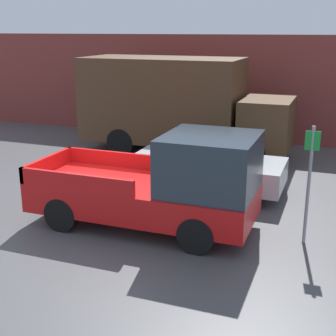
{
  "coord_description": "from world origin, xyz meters",
  "views": [
    {
      "loc": [
        5.47,
        -9.27,
        4.43
      ],
      "look_at": [
        1.61,
        1.05,
        1.14
      ],
      "focal_mm": 50.0,
      "sensor_mm": 36.0,
      "label": 1
    }
  ],
  "objects_px": {
    "pickup_truck": "(164,185)",
    "car": "(208,163)",
    "delivery_truck": "(176,103)",
    "parking_sign": "(309,179)"
  },
  "relations": [
    {
      "from": "pickup_truck",
      "to": "parking_sign",
      "type": "relative_size",
      "value": 2.01
    },
    {
      "from": "car",
      "to": "delivery_truck",
      "type": "height_order",
      "value": "delivery_truck"
    },
    {
      "from": "pickup_truck",
      "to": "car",
      "type": "bearing_deg",
      "value": 85.56
    },
    {
      "from": "car",
      "to": "parking_sign",
      "type": "relative_size",
      "value": 1.67
    },
    {
      "from": "pickup_truck",
      "to": "parking_sign",
      "type": "height_order",
      "value": "parking_sign"
    },
    {
      "from": "delivery_truck",
      "to": "parking_sign",
      "type": "height_order",
      "value": "delivery_truck"
    },
    {
      "from": "pickup_truck",
      "to": "delivery_truck",
      "type": "relative_size",
      "value": 0.69
    },
    {
      "from": "car",
      "to": "delivery_truck",
      "type": "bearing_deg",
      "value": 121.4
    },
    {
      "from": "car",
      "to": "parking_sign",
      "type": "height_order",
      "value": "parking_sign"
    },
    {
      "from": "pickup_truck",
      "to": "delivery_truck",
      "type": "distance_m",
      "value": 6.93
    }
  ]
}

